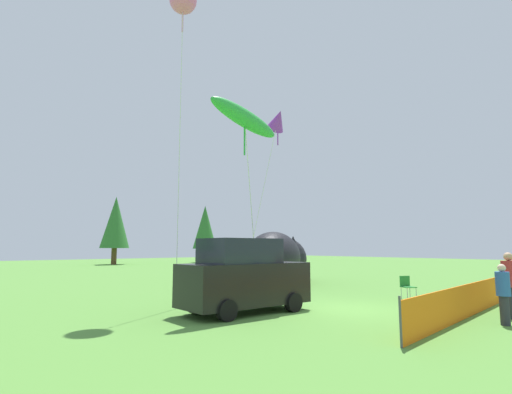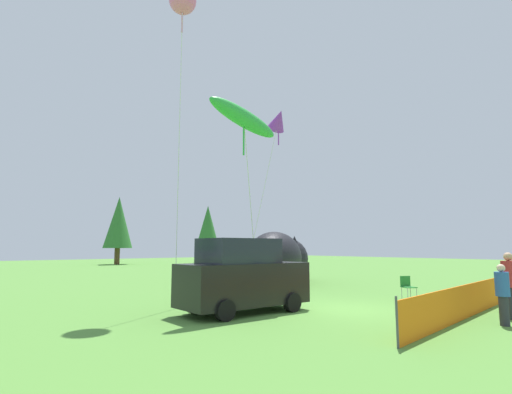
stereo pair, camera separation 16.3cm
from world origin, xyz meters
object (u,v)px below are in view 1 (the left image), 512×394
at_px(parked_car, 244,277).
at_px(kite_green_fish, 245,119).
at_px(folding_chair, 407,285).
at_px(spectator_in_yellow_shirt, 510,282).
at_px(inflatable_cat, 277,260).
at_px(kite_pink_octopus, 183,1).
at_px(kite_purple_delta, 278,121).
at_px(spectator_in_green_shirt, 503,292).

bearing_deg(parked_car, kite_green_fish, 51.97).
height_order(folding_chair, spectator_in_yellow_shirt, spectator_in_yellow_shirt).
xyz_separation_m(inflatable_cat, kite_green_fish, (-7.24, -6.14, 5.11)).
xyz_separation_m(parked_car, inflatable_cat, (7.70, 6.72, 0.21)).
distance_m(inflatable_cat, kite_pink_octopus, 13.77).
bearing_deg(kite_purple_delta, folding_chair, -77.32).
xyz_separation_m(parked_car, kite_green_fish, (0.46, 0.58, 5.32)).
distance_m(inflatable_cat, kite_green_fish, 10.78).
bearing_deg(spectator_in_green_shirt, kite_purple_delta, 80.99).
height_order(inflatable_cat, kite_green_fish, kite_green_fish).
distance_m(spectator_in_green_shirt, kite_purple_delta, 12.87).
bearing_deg(folding_chair, spectator_in_yellow_shirt, 2.70).
xyz_separation_m(spectator_in_yellow_shirt, kite_pink_octopus, (-6.00, 8.47, 10.35)).
bearing_deg(spectator_in_yellow_shirt, spectator_in_green_shirt, -169.97).
relative_size(parked_car, kite_green_fish, 0.58).
relative_size(inflatable_cat, kite_green_fish, 0.95).
distance_m(parked_car, kite_green_fish, 5.37).
bearing_deg(folding_chair, kite_green_fish, -82.08).
height_order(parked_car, kite_purple_delta, kite_purple_delta).
xyz_separation_m(parked_car, spectator_in_green_shirt, (3.99, -5.91, -0.24)).
distance_m(folding_chair, kite_green_fish, 9.01).
relative_size(spectator_in_yellow_shirt, kite_pink_octopus, 0.16).
bearing_deg(kite_green_fish, kite_pink_octopus, 120.49).
height_order(inflatable_cat, kite_purple_delta, kite_purple_delta).
bearing_deg(kite_green_fish, spectator_in_yellow_shirt, -53.09).
bearing_deg(kite_pink_octopus, kite_purple_delta, 14.20).
bearing_deg(kite_pink_octopus, kite_green_fish, -59.51).
relative_size(inflatable_cat, kite_pink_octopus, 0.56).
relative_size(spectator_in_green_shirt, kite_purple_delta, 0.17).
height_order(spectator_in_yellow_shirt, kite_pink_octopus, kite_pink_octopus).
xyz_separation_m(spectator_in_green_shirt, kite_pink_octopus, (-4.82, 8.68, 10.51)).
relative_size(spectator_in_yellow_shirt, spectator_in_green_shirt, 1.19).
bearing_deg(folding_chair, spectator_in_green_shirt, -8.27).
bearing_deg(spectator_in_green_shirt, parked_car, 124.02).
relative_size(folding_chair, kite_purple_delta, 0.10).
bearing_deg(kite_green_fish, spectator_in_green_shirt, -61.46).
xyz_separation_m(folding_chair, spectator_in_green_shirt, (-2.96, -4.40, 0.32)).
distance_m(spectator_in_yellow_shirt, kite_green_fish, 9.52).
xyz_separation_m(folding_chair, spectator_in_yellow_shirt, (-1.78, -4.19, 0.48)).
bearing_deg(inflatable_cat, kite_green_fish, -173.46).
bearing_deg(parked_car, kite_pink_octopus, 107.41).
distance_m(spectator_in_yellow_shirt, kite_pink_octopus, 14.66).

